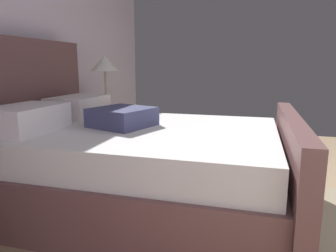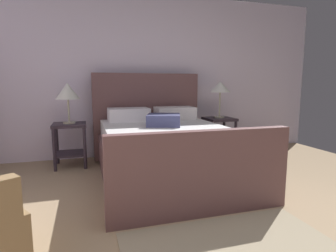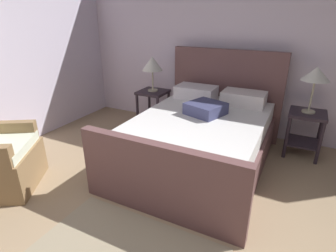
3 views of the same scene
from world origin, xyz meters
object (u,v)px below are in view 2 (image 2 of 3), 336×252
Objects in this scene: bed at (165,148)px; nightstand_right at (219,130)px; nightstand_left at (70,138)px; table_lamp_left at (68,92)px; table_lamp_right at (220,88)px.

bed is 3.68× the size of nightstand_right.
nightstand_left is 1.09× the size of table_lamp_left.
nightstand_right is 1.09× the size of table_lamp_left.
bed is at bearing -34.56° from nightstand_left.
nightstand_right is at bearing -110.56° from table_lamp_right.
table_lamp_left reaches higher than nightstand_right.
bed reaches higher than table_lamp_right.
table_lamp_right reaches higher than table_lamp_left.
nightstand_left is at bearing -26.57° from table_lamp_left.
table_lamp_left reaches higher than nightstand_left.
nightstand_left is (-1.14, 0.78, 0.05)m from bed.
table_lamp_left is at bearing -179.87° from nightstand_right.
bed reaches higher than nightstand_left.
bed is 1.56m from table_lamp_right.
bed is at bearing -145.27° from nightstand_right.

